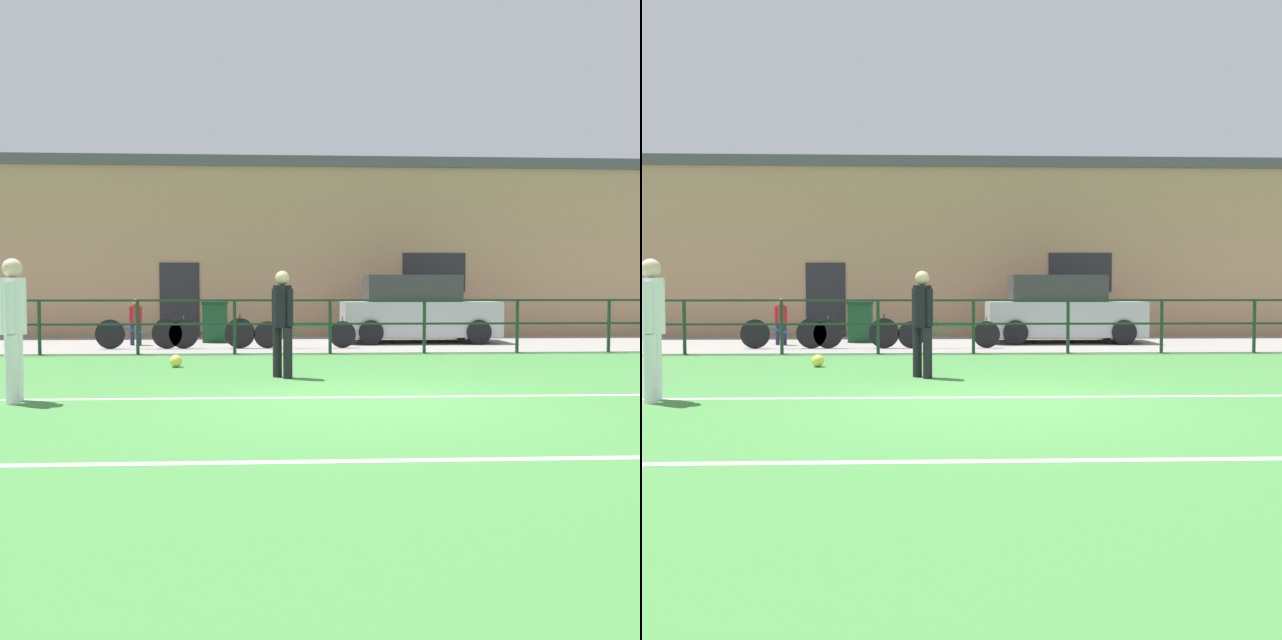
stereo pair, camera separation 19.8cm
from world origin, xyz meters
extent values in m
cube|color=#42843D|center=(0.00, 0.00, -0.02)|extent=(60.00, 44.00, 0.04)
cube|color=white|center=(0.00, 0.23, 0.00)|extent=(36.00, 0.11, 0.00)
cube|color=white|center=(0.00, -2.95, 0.00)|extent=(36.00, 0.11, 0.00)
cube|color=gray|center=(0.00, 8.50, 0.01)|extent=(48.00, 5.00, 0.02)
cylinder|color=#193823|center=(-6.00, 6.00, 0.57)|extent=(0.07, 0.07, 1.15)
cylinder|color=#193823|center=(-4.00, 6.00, 0.57)|extent=(0.07, 0.07, 1.15)
cylinder|color=#193823|center=(-2.00, 6.00, 0.57)|extent=(0.07, 0.07, 1.15)
cylinder|color=#193823|center=(0.00, 6.00, 0.57)|extent=(0.07, 0.07, 1.15)
cylinder|color=#193823|center=(2.00, 6.00, 0.57)|extent=(0.07, 0.07, 1.15)
cylinder|color=#193823|center=(4.00, 6.00, 0.57)|extent=(0.07, 0.07, 1.15)
cylinder|color=#193823|center=(6.00, 6.00, 0.57)|extent=(0.07, 0.07, 1.15)
cube|color=#193823|center=(0.00, 6.00, 1.13)|extent=(36.00, 0.04, 0.04)
cube|color=#193823|center=(0.00, 6.00, 0.63)|extent=(36.00, 0.04, 0.04)
cube|color=tan|center=(0.00, 12.20, 2.40)|extent=(28.00, 2.40, 4.80)
cube|color=#232328|center=(-3.90, 10.98, 1.05)|extent=(1.10, 0.04, 2.10)
cube|color=#232328|center=(3.29, 10.98, 1.84)|extent=(1.80, 0.04, 1.10)
cube|color=#4C4C51|center=(0.00, 12.20, 4.95)|extent=(28.00, 2.56, 0.30)
cylinder|color=black|center=(-0.90, 2.07, 0.39)|extent=(0.14, 0.14, 0.78)
cylinder|color=black|center=(-1.06, 2.26, 0.39)|extent=(0.14, 0.14, 0.78)
cylinder|color=black|center=(-0.98, 2.16, 1.10)|extent=(0.29, 0.29, 0.64)
sphere|color=tan|center=(-0.98, 2.16, 1.53)|extent=(0.22, 0.22, 0.22)
cylinder|color=black|center=(-0.87, 2.03, 1.08)|extent=(0.10, 0.10, 0.58)
cylinder|color=black|center=(-1.10, 2.30, 1.08)|extent=(0.10, 0.10, 0.58)
cylinder|color=white|center=(-4.22, 0.19, 0.41)|extent=(0.15, 0.15, 0.82)
cylinder|color=white|center=(-4.18, -0.06, 0.41)|extent=(0.15, 0.15, 0.82)
cylinder|color=white|center=(-4.20, 0.07, 1.16)|extent=(0.30, 0.30, 0.68)
sphere|color=beige|center=(-4.20, 0.07, 1.61)|extent=(0.23, 0.23, 0.23)
cylinder|color=white|center=(-4.23, 0.25, 1.14)|extent=(0.11, 0.11, 0.61)
cylinder|color=white|center=(-4.17, -0.11, 1.14)|extent=(0.11, 0.11, 0.61)
sphere|color=#E5E04C|center=(-2.85, 3.69, 0.11)|extent=(0.22, 0.22, 0.22)
cylinder|color=#232D4C|center=(-4.44, 8.24, 0.28)|extent=(0.10, 0.10, 0.53)
cylinder|color=#232D4C|center=(-4.60, 8.20, 0.28)|extent=(0.10, 0.10, 0.53)
cylinder|color=red|center=(-4.52, 8.22, 0.76)|extent=(0.19, 0.19, 0.44)
sphere|color=tan|center=(-4.52, 8.22, 1.06)|extent=(0.15, 0.15, 0.15)
cylinder|color=red|center=(-4.41, 8.25, 0.75)|extent=(0.07, 0.07, 0.39)
cylinder|color=red|center=(-4.64, 8.19, 0.75)|extent=(0.07, 0.07, 0.39)
cube|color=#B7B7BC|center=(2.43, 8.84, 0.62)|extent=(3.86, 1.76, 0.87)
cube|color=#373738|center=(2.23, 8.84, 1.38)|extent=(2.32, 1.48, 0.66)
cylinder|color=black|center=(1.11, 8.00, 0.32)|extent=(0.60, 0.18, 0.60)
cylinder|color=black|center=(3.74, 8.00, 0.32)|extent=(0.60, 0.18, 0.60)
cylinder|color=black|center=(1.11, 9.69, 0.32)|extent=(0.60, 0.18, 0.60)
cylinder|color=black|center=(3.74, 9.69, 0.32)|extent=(0.60, 0.18, 0.60)
cylinder|color=black|center=(-1.35, 7.20, 0.33)|extent=(0.61, 0.04, 0.61)
cylinder|color=black|center=(0.36, 7.20, 0.33)|extent=(0.61, 0.04, 0.61)
cube|color=#1E6633|center=(-0.49, 7.20, 0.53)|extent=(1.33, 0.04, 0.04)
cube|color=#1E6633|center=(-0.92, 7.20, 0.43)|extent=(0.84, 0.03, 0.23)
cylinder|color=#1E6633|center=(-0.79, 7.20, 0.63)|extent=(0.03, 0.03, 0.20)
cylinder|color=#1E6633|center=(0.36, 7.20, 0.60)|extent=(0.03, 0.03, 0.28)
cylinder|color=black|center=(-3.61, 7.20, 0.36)|extent=(0.69, 0.04, 0.69)
cylinder|color=black|center=(-1.97, 7.20, 0.36)|extent=(0.69, 0.04, 0.69)
cube|color=black|center=(-2.79, 7.20, 0.59)|extent=(1.27, 0.04, 0.04)
cube|color=black|center=(-3.20, 7.20, 0.47)|extent=(0.80, 0.03, 0.25)
cylinder|color=black|center=(-3.07, 7.20, 0.69)|extent=(0.03, 0.03, 0.20)
cylinder|color=black|center=(-1.97, 7.20, 0.66)|extent=(0.03, 0.03, 0.28)
cylinder|color=black|center=(-4.87, 7.20, 0.35)|extent=(0.66, 0.04, 0.66)
cylinder|color=black|center=(-3.23, 7.20, 0.35)|extent=(0.66, 0.04, 0.66)
cube|color=#234C99|center=(-4.05, 7.20, 0.57)|extent=(1.28, 0.04, 0.04)
cube|color=#234C99|center=(-4.46, 7.20, 0.46)|extent=(0.80, 0.03, 0.24)
cylinder|color=#234C99|center=(-4.34, 7.20, 0.67)|extent=(0.03, 0.03, 0.20)
cylinder|color=#234C99|center=(-3.23, 7.20, 0.64)|extent=(0.03, 0.03, 0.28)
cube|color=#194C28|center=(-2.71, 9.02, 0.50)|extent=(0.58, 0.49, 0.95)
cube|color=#143D20|center=(-2.71, 9.02, 1.01)|extent=(0.62, 0.52, 0.08)
camera|label=1|loc=(-0.94, -8.26, 1.36)|focal=38.26mm
camera|label=2|loc=(-0.74, -8.27, 1.36)|focal=38.26mm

